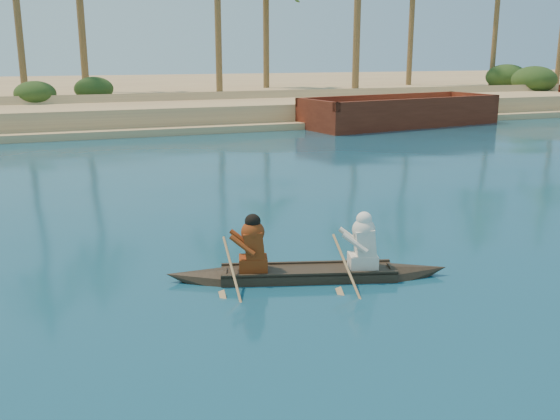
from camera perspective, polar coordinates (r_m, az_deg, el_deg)
name	(u,v)px	position (r m, az deg, el deg)	size (l,w,h in m)	color
sandy_embankment	(170,94)	(57.40, -10.00, 10.45)	(150.00, 51.00, 1.50)	#D8B57A
shrub_cluster	(215,97)	(42.38, -5.95, 10.22)	(100.00, 6.00, 2.40)	#203B15
canoe	(308,264)	(11.69, 2.60, -4.99)	(5.29, 2.20, 1.46)	#31261B
barge_mid	(400,113)	(37.00, 10.92, 8.66)	(12.25, 5.72, 1.96)	maroon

